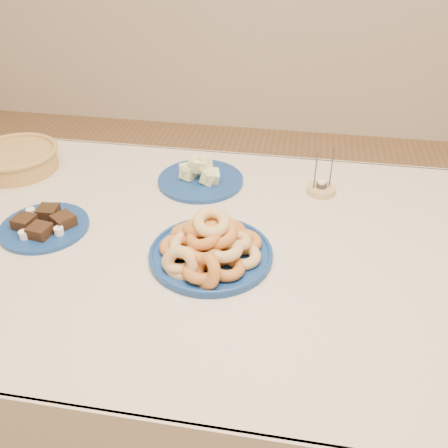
{
  "coord_description": "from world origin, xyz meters",
  "views": [
    {
      "loc": [
        0.18,
        -1.07,
        1.56
      ],
      "look_at": [
        0.0,
        -0.05,
        0.85
      ],
      "focal_mm": 40.0,
      "sensor_mm": 36.0,
      "label": 1
    }
  ],
  "objects_px": {
    "dining_table": "(227,274)",
    "wicker_basket": "(16,158)",
    "candle_holder": "(321,189)",
    "donut_platter": "(210,247)",
    "melon_plate": "(200,175)",
    "brownie_plate": "(44,225)"
  },
  "relations": [
    {
      "from": "brownie_plate",
      "to": "candle_holder",
      "type": "xyz_separation_m",
      "value": [
        0.77,
        0.34,
        0.0
      ]
    },
    {
      "from": "dining_table",
      "to": "candle_holder",
      "type": "relative_size",
      "value": 11.45
    },
    {
      "from": "dining_table",
      "to": "candle_holder",
      "type": "height_order",
      "value": "candle_holder"
    },
    {
      "from": "dining_table",
      "to": "wicker_basket",
      "type": "relative_size",
      "value": 5.81
    },
    {
      "from": "brownie_plate",
      "to": "melon_plate",
      "type": "bearing_deg",
      "value": 41.97
    },
    {
      "from": "brownie_plate",
      "to": "wicker_basket",
      "type": "distance_m",
      "value": 0.41
    },
    {
      "from": "donut_platter",
      "to": "wicker_basket",
      "type": "relative_size",
      "value": 1.43
    },
    {
      "from": "brownie_plate",
      "to": "candle_holder",
      "type": "relative_size",
      "value": 2.12
    },
    {
      "from": "donut_platter",
      "to": "candle_holder",
      "type": "xyz_separation_m",
      "value": [
        0.28,
        0.39,
        -0.03
      ]
    },
    {
      "from": "dining_table",
      "to": "candle_holder",
      "type": "bearing_deg",
      "value": 52.33
    },
    {
      "from": "donut_platter",
      "to": "melon_plate",
      "type": "height_order",
      "value": "donut_platter"
    },
    {
      "from": "melon_plate",
      "to": "brownie_plate",
      "type": "xyz_separation_m",
      "value": [
        -0.38,
        -0.34,
        -0.01
      ]
    },
    {
      "from": "wicker_basket",
      "to": "candle_holder",
      "type": "xyz_separation_m",
      "value": [
        1.02,
        0.02,
        -0.03
      ]
    },
    {
      "from": "donut_platter",
      "to": "wicker_basket",
      "type": "xyz_separation_m",
      "value": [
        -0.74,
        0.37,
        0.0
      ]
    },
    {
      "from": "melon_plate",
      "to": "wicker_basket",
      "type": "distance_m",
      "value": 0.63
    },
    {
      "from": "donut_platter",
      "to": "brownie_plate",
      "type": "distance_m",
      "value": 0.49
    },
    {
      "from": "donut_platter",
      "to": "melon_plate",
      "type": "xyz_separation_m",
      "value": [
        -0.11,
        0.39,
        -0.01
      ]
    },
    {
      "from": "melon_plate",
      "to": "candle_holder",
      "type": "height_order",
      "value": "candle_holder"
    },
    {
      "from": "candle_holder",
      "to": "wicker_basket",
      "type": "bearing_deg",
      "value": -179.04
    },
    {
      "from": "dining_table",
      "to": "donut_platter",
      "type": "bearing_deg",
      "value": -115.39
    },
    {
      "from": "donut_platter",
      "to": "melon_plate",
      "type": "bearing_deg",
      "value": 105.55
    },
    {
      "from": "melon_plate",
      "to": "donut_platter",
      "type": "bearing_deg",
      "value": -74.45
    }
  ]
}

